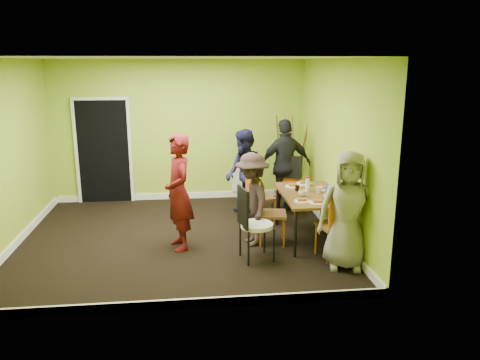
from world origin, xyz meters
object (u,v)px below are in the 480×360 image
object	(u,v)px
blue_bottle	(328,193)
person_standing	(179,192)
chair_left_near	(267,208)
easel	(291,159)
person_left_far	(244,175)
person_back_end	(285,165)
dining_table	(311,197)
person_left_near	(252,199)
chair_bentwood	(252,220)
orange_bottle	(301,189)
chair_left_far	(257,193)
thermos	(308,185)
chair_back_end	(290,173)
chair_front_end	(337,221)
person_front_end	(348,211)

from	to	relation	value
blue_bottle	person_standing	xyz separation A→B (m)	(-2.20, 0.25, 0.01)
chair_left_near	easel	distance (m)	2.41
person_left_far	person_back_end	world-z (taller)	person_back_end
dining_table	chair_left_near	size ratio (longest dim) A/B	1.48
person_left_near	chair_left_near	bearing A→B (deg)	86.96
person_standing	dining_table	bearing A→B (deg)	78.02
dining_table	person_left_far	xyz separation A→B (m)	(-0.91, 1.14, 0.11)
chair_bentwood	easel	bearing A→B (deg)	146.13
orange_bottle	person_back_end	distance (m)	1.41
chair_left_near	easel	bearing A→B (deg)	167.63
chair_left_near	blue_bottle	distance (m)	0.95
easel	chair_left_far	bearing A→B (deg)	-123.67
chair_left_near	easel	xyz separation A→B (m)	(0.86, 2.23, 0.30)
thermos	person_standing	world-z (taller)	person_standing
thermos	blue_bottle	size ratio (longest dim) A/B	1.01
chair_left_far	orange_bottle	bearing A→B (deg)	24.33
person_left_far	chair_bentwood	bearing A→B (deg)	-16.16
chair_back_end	person_left_far	distance (m)	0.93
dining_table	chair_left_near	bearing A→B (deg)	-171.94
orange_bottle	dining_table	bearing A→B (deg)	-47.62
dining_table	chair_left_far	xyz separation A→B (m)	(-0.73, 0.81, -0.14)
thermos	person_left_far	bearing A→B (deg)	130.40
chair_left_far	easel	distance (m)	1.62
person_left_near	blue_bottle	bearing A→B (deg)	68.73
person_left_far	chair_left_near	bearing A→B (deg)	-3.31
chair_left_far	blue_bottle	bearing A→B (deg)	18.74
chair_left_near	thermos	xyz separation A→B (m)	(0.68, 0.20, 0.29)
chair_front_end	person_left_near	world-z (taller)	person_left_near
dining_table	chair_front_end	world-z (taller)	chair_front_end
person_left_near	person_standing	bearing A→B (deg)	-96.03
blue_bottle	orange_bottle	bearing A→B (deg)	117.80
chair_left_near	person_back_end	world-z (taller)	person_back_end
orange_bottle	person_standing	bearing A→B (deg)	-171.92
chair_left_near	chair_bentwood	size ratio (longest dim) A/B	0.95
chair_front_end	thermos	distance (m)	1.00
chair_back_end	chair_left_far	bearing A→B (deg)	62.43
chair_left_near	person_left_far	distance (m)	1.27
chair_left_near	orange_bottle	distance (m)	0.67
person_left_near	person_front_end	distance (m)	1.51
chair_left_far	person_left_near	distance (m)	0.96
dining_table	thermos	size ratio (longest dim) A/B	6.88
person_standing	blue_bottle	bearing A→B (deg)	67.64
chair_bentwood	person_left_far	bearing A→B (deg)	165.07
chair_left_far	easel	bearing A→B (deg)	128.53
person_standing	chair_front_end	bearing A→B (deg)	56.45
chair_bentwood	orange_bottle	size ratio (longest dim) A/B	14.71
dining_table	blue_bottle	world-z (taller)	blue_bottle
chair_back_end	chair_bentwood	distance (m)	2.35
chair_front_end	blue_bottle	xyz separation A→B (m)	(-0.01, 0.45, 0.28)
thermos	person_back_end	size ratio (longest dim) A/B	0.13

